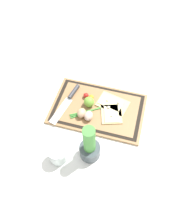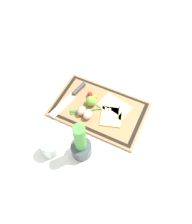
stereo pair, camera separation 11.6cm
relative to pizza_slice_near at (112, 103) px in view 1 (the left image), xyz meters
name	(u,v)px [view 1 (the left image)]	position (x,y,z in m)	size (l,w,h in m)	color
ground_plane	(98,109)	(0.07, 0.05, -0.02)	(6.00, 6.00, 0.00)	white
cutting_board	(98,109)	(0.07, 0.05, -0.01)	(0.50, 0.32, 0.02)	#997047
pizza_slice_near	(112,103)	(0.00, 0.00, 0.00)	(0.19, 0.14, 0.02)	#DBBC7F
pizza_slice_far	(111,113)	(-0.01, 0.06, 0.00)	(0.15, 0.17, 0.02)	#DBBC7F
knife	(70,97)	(0.24, 0.02, 0.00)	(0.09, 0.28, 0.02)	silver
egg_brown	(82,113)	(0.14, 0.11, 0.02)	(0.05, 0.06, 0.05)	tan
egg_pink	(88,116)	(0.10, 0.12, 0.02)	(0.05, 0.06, 0.05)	beige
lime	(89,102)	(0.12, 0.04, 0.02)	(0.06, 0.06, 0.06)	#70A838
cherry_tomato_red	(86,96)	(0.15, -0.01, 0.01)	(0.03, 0.03, 0.03)	red
cherry_tomato_yellow	(91,97)	(0.12, -0.01, 0.01)	(0.03, 0.03, 0.03)	gold
scallion_bunch	(95,109)	(0.08, 0.06, 0.00)	(0.25, 0.18, 0.01)	#47933D
herb_pot	(90,147)	(0.04, 0.31, 0.06)	(0.10, 0.10, 0.24)	#3D474C
sauce_jar	(58,155)	(0.18, 0.37, 0.02)	(0.08, 0.08, 0.09)	silver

